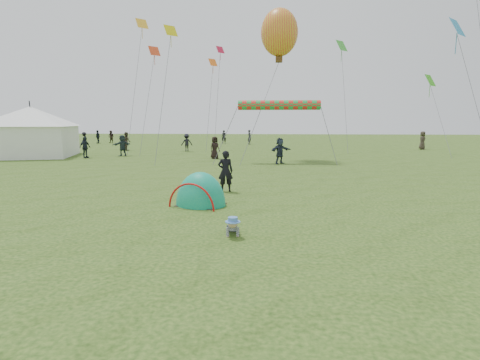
# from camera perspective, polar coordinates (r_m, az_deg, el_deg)

# --- Properties ---
(ground) EXTENTS (140.00, 140.00, 0.00)m
(ground) POSITION_cam_1_polar(r_m,az_deg,el_deg) (10.14, -1.16, -7.19)
(ground) COLOR #19370F
(crawling_toddler) EXTENTS (0.56, 0.74, 0.52)m
(crawling_toddler) POSITION_cam_1_polar(r_m,az_deg,el_deg) (9.38, -1.15, -6.86)
(crawling_toddler) COLOR black
(crawling_toddler) RESTS_ON ground
(popup_tent) EXTENTS (2.12, 1.93, 2.26)m
(popup_tent) POSITION_cam_1_polar(r_m,az_deg,el_deg) (12.79, -5.99, -3.80)
(popup_tent) COLOR #008278
(popup_tent) RESTS_ON ground
(standing_adult) EXTENTS (0.65, 0.47, 1.65)m
(standing_adult) POSITION_cam_1_polar(r_m,az_deg,el_deg) (14.99, -2.23, 1.35)
(standing_adult) COLOR black
(standing_adult) RESTS_ON ground
(event_marquee) EXTENTS (7.55, 7.55, 4.21)m
(event_marquee) POSITION_cam_1_polar(r_m,az_deg,el_deg) (33.96, -29.15, 6.69)
(event_marquee) COLOR white
(event_marquee) RESTS_ON ground
(crowd_person_0) EXTENTS (0.67, 0.76, 1.74)m
(crowd_person_0) POSITION_cam_1_polar(r_m,az_deg,el_deg) (45.11, 1.45, 6.55)
(crowd_person_0) COLOR #2F2F35
(crowd_person_0) RESTS_ON ground
(crowd_person_1) EXTENTS (1.07, 1.08, 1.76)m
(crowd_person_1) POSITION_cam_1_polar(r_m,az_deg,el_deg) (37.48, -16.90, 5.68)
(crowd_person_1) COLOR #41382E
(crowd_person_1) RESTS_ON ground
(crowd_person_2) EXTENTS (0.73, 1.03, 1.62)m
(crowd_person_2) POSITION_cam_1_polar(r_m,az_deg,el_deg) (31.01, -22.55, 4.62)
(crowd_person_2) COLOR #1C2530
(crowd_person_2) RESTS_ON ground
(crowd_person_3) EXTENTS (0.65, 1.06, 1.59)m
(crowd_person_3) POSITION_cam_1_polar(r_m,az_deg,el_deg) (44.63, -22.63, 5.74)
(crowd_person_3) COLOR black
(crowd_person_3) RESTS_ON ground
(crowd_person_4) EXTENTS (0.94, 0.94, 1.65)m
(crowd_person_4) POSITION_cam_1_polar(r_m,az_deg,el_deg) (28.12, -3.87, 4.94)
(crowd_person_4) COLOR black
(crowd_person_4) RESTS_ON ground
(crowd_person_5) EXTENTS (1.40, 1.52, 1.69)m
(crowd_person_5) POSITION_cam_1_polar(r_m,az_deg,el_deg) (31.75, -17.49, 5.05)
(crowd_person_5) COLOR #2A3A41
(crowd_person_5) RESTS_ON ground
(crowd_person_6) EXTENTS (0.63, 0.43, 1.65)m
(crowd_person_6) POSITION_cam_1_polar(r_m,az_deg,el_deg) (46.62, -2.46, 6.58)
(crowd_person_6) COLOR black
(crowd_person_6) RESTS_ON ground
(crowd_person_7) EXTENTS (0.90, 0.78, 1.58)m
(crowd_person_7) POSITION_cam_1_polar(r_m,az_deg,el_deg) (50.63, -19.04, 6.25)
(crowd_person_7) COLOR black
(crowd_person_7) RESTS_ON ground
(crowd_person_8) EXTENTS (0.40, 0.96, 1.64)m
(crowd_person_8) POSITION_cam_1_polar(r_m,az_deg,el_deg) (50.41, -20.85, 6.18)
(crowd_person_8) COLOR black
(crowd_person_8) RESTS_ON ground
(crowd_person_9) EXTENTS (1.20, 0.95, 1.62)m
(crowd_person_9) POSITION_cam_1_polar(r_m,az_deg,el_deg) (35.12, -8.13, 5.66)
(crowd_person_9) COLOR black
(crowd_person_9) RESTS_ON ground
(crowd_person_10) EXTENTS (0.93, 1.04, 1.79)m
(crowd_person_10) POSITION_cam_1_polar(r_m,az_deg,el_deg) (41.09, 26.04, 5.44)
(crowd_person_10) COLOR #393127
(crowd_person_10) RESTS_ON ground
(crowd_person_11) EXTENTS (1.57, 1.38, 1.72)m
(crowd_person_11) POSITION_cam_1_polar(r_m,az_deg,el_deg) (24.92, 6.09, 4.46)
(crowd_person_11) COLOR #262E40
(crowd_person_11) RESTS_ON ground
(crowd_person_12) EXTENTS (0.53, 0.71, 1.80)m
(crowd_person_12) POSITION_cam_1_polar(r_m,az_deg,el_deg) (32.65, -32.58, 4.24)
(crowd_person_12) COLOR black
(crowd_person_12) RESTS_ON ground
(balloon_kite) EXTENTS (2.67, 2.67, 3.74)m
(balloon_kite) POSITION_cam_1_polar(r_m,az_deg,el_deg) (29.06, 6.02, 21.06)
(balloon_kite) COLOR yellow
(rainbow_tube_kite) EXTENTS (5.47, 0.64, 0.64)m
(rainbow_tube_kite) POSITION_cam_1_polar(r_m,az_deg,el_deg) (25.65, 5.96, 11.28)
(rainbow_tube_kite) COLOR red
(diamond_kite_0) EXTENTS (0.84, 0.84, 0.69)m
(diamond_kite_0) POSITION_cam_1_polar(r_m,az_deg,el_deg) (38.81, -3.03, 19.22)
(diamond_kite_0) COLOR red
(diamond_kite_1) EXTENTS (0.90, 0.90, 0.74)m
(diamond_kite_1) POSITION_cam_1_polar(r_m,az_deg,el_deg) (39.06, -4.15, 17.45)
(diamond_kite_1) COLOR orange
(diamond_kite_2) EXTENTS (1.09, 1.09, 0.89)m
(diamond_kite_2) POSITION_cam_1_polar(r_m,az_deg,el_deg) (37.00, -14.72, 22.07)
(diamond_kite_2) COLOR gold
(diamond_kite_3) EXTENTS (1.26, 1.26, 1.03)m
(diamond_kite_3) POSITION_cam_1_polar(r_m,az_deg,el_deg) (38.92, 15.24, 19.15)
(diamond_kite_3) COLOR green
(diamond_kite_4) EXTENTS (1.18, 1.18, 0.96)m
(diamond_kite_4) POSITION_cam_1_polar(r_m,az_deg,el_deg) (24.69, 30.22, 19.47)
(diamond_kite_4) COLOR #2E91C9
(diamond_kite_7) EXTENTS (1.05, 1.05, 0.85)m
(diamond_kite_7) POSITION_cam_1_polar(r_m,az_deg,el_deg) (36.19, -12.93, 18.62)
(diamond_kite_7) COLOR red
(diamond_kite_8) EXTENTS (0.99, 0.99, 0.81)m
(diamond_kite_8) POSITION_cam_1_polar(r_m,az_deg,el_deg) (29.75, -10.52, 21.49)
(diamond_kite_8) COLOR #D4C80B
(diamond_kite_9) EXTENTS (1.24, 1.24, 1.01)m
(diamond_kite_9) POSITION_cam_1_polar(r_m,az_deg,el_deg) (37.23, 27.01, 13.38)
(diamond_kite_9) COLOR green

